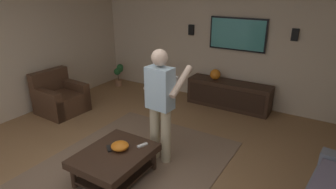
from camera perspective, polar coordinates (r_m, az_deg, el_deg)
ground_plane at (r=3.95m, az=-9.03°, el=-16.82°), size 8.04×8.04×0.00m
wall_back_tv at (r=6.18m, az=11.25°, el=11.12°), size 0.10×6.21×2.77m
area_rug at (r=4.15m, az=-8.38°, el=-14.62°), size 3.08×2.30×0.01m
armchair at (r=6.11m, az=-20.68°, el=-0.76°), size 0.83×0.84×0.82m
coffee_table at (r=3.86m, az=-10.54°, el=-12.54°), size 1.00×0.80×0.40m
media_console at (r=6.07m, az=11.96°, el=0.00°), size 0.45×1.70×0.55m
tv at (r=5.98m, az=13.66°, el=11.59°), size 0.05×1.15×0.65m
person_standing at (r=3.91m, az=-1.45°, el=-1.12°), size 0.56×0.57×1.64m
potted_plant_short at (r=7.28m, az=-9.79°, el=4.37°), size 0.27×0.21×0.56m
bowl at (r=3.82m, az=-9.55°, el=-10.06°), size 0.23×0.23×0.10m
remote_white at (r=3.88m, az=-5.09°, el=-10.01°), size 0.16×0.09×0.02m
remote_black at (r=3.87m, az=-11.68°, el=-10.48°), size 0.13×0.14×0.02m
vase_round at (r=6.05m, az=9.39°, el=3.98°), size 0.22×0.22×0.22m
wall_speaker_left at (r=5.75m, az=23.95°, el=10.81°), size 0.06×0.12×0.22m
wall_speaker_right at (r=6.38m, az=4.66°, el=12.70°), size 0.06×0.12×0.22m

